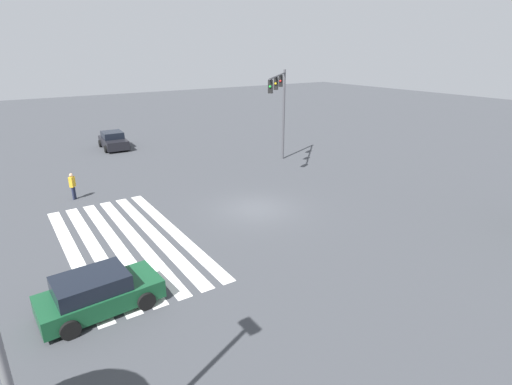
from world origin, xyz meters
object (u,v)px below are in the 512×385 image
(car_2, at_px, (113,141))
(traffic_signal_mast, at_px, (280,97))
(pedestrian, at_px, (73,185))
(car_0, at_px, (98,293))

(car_2, bearing_deg, traffic_signal_mast, 37.34)
(traffic_signal_mast, bearing_deg, pedestrian, -49.34)
(car_0, xyz_separation_m, pedestrian, (-12.39, 1.44, 0.24))
(car_0, distance_m, car_2, 25.65)
(traffic_signal_mast, xyz_separation_m, car_0, (11.26, -16.34, -4.67))
(car_0, distance_m, pedestrian, 12.47)
(pedestrian, bearing_deg, car_2, 106.77)
(traffic_signal_mast, relative_size, car_2, 1.69)
(car_2, bearing_deg, car_0, -13.36)
(traffic_signal_mast, height_order, car_0, traffic_signal_mast)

